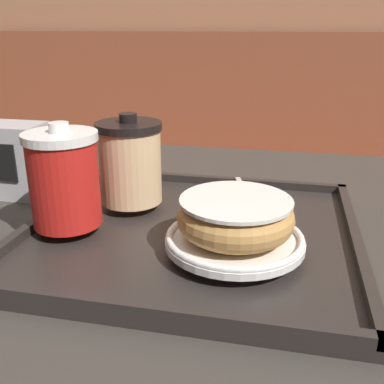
# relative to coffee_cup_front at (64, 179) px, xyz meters

# --- Properties ---
(booth_bench) EXTENTS (1.64, 0.44, 1.00)m
(booth_bench) POSITION_rel_coffee_cup_front_xyz_m (0.00, 0.92, -0.53)
(booth_bench) COLOR brown
(booth_bench) RESTS_ON ground_plane
(cafe_table) EXTENTS (1.06, 0.89, 0.76)m
(cafe_table) POSITION_rel_coffee_cup_front_xyz_m (0.17, 0.05, -0.25)
(cafe_table) COLOR #38332D
(cafe_table) RESTS_ON ground_plane
(serving_tray) EXTENTS (0.41, 0.38, 0.02)m
(serving_tray) POSITION_rel_coffee_cup_front_xyz_m (0.15, 0.04, -0.08)
(serving_tray) COLOR #282321
(serving_tray) RESTS_ON cafe_table
(coffee_cup_front) EXTENTS (0.09, 0.09, 0.13)m
(coffee_cup_front) POSITION_rel_coffee_cup_front_xyz_m (0.00, 0.00, 0.00)
(coffee_cup_front) COLOR red
(coffee_cup_front) RESTS_ON serving_tray
(coffee_cup_rear) EXTENTS (0.09, 0.09, 0.12)m
(coffee_cup_rear) POSITION_rel_coffee_cup_front_xyz_m (0.05, 0.09, -0.00)
(coffee_cup_rear) COLOR #E0B784
(coffee_cup_rear) RESTS_ON serving_tray
(plate_with_chocolate_donut) EXTENTS (0.16, 0.16, 0.01)m
(plate_with_chocolate_donut) POSITION_rel_coffee_cup_front_xyz_m (0.21, -0.01, -0.05)
(plate_with_chocolate_donut) COLOR white
(plate_with_chocolate_donut) RESTS_ON serving_tray
(donut_chocolate_glazed) EXTENTS (0.13, 0.13, 0.04)m
(donut_chocolate_glazed) POSITION_rel_coffee_cup_front_xyz_m (0.21, -0.01, -0.02)
(donut_chocolate_glazed) COLOR tan
(donut_chocolate_glazed) RESTS_ON plate_with_chocolate_donut
(spoon) EXTENTS (0.06, 0.14, 0.01)m
(spoon) POSITION_rel_coffee_cup_front_xyz_m (0.22, 0.11, -0.05)
(spoon) COLOR silver
(spoon) RESTS_ON serving_tray
(napkin_dispenser) EXTENTS (0.12, 0.07, 0.12)m
(napkin_dispenser) POSITION_rel_coffee_cup_front_xyz_m (-0.17, 0.14, -0.03)
(napkin_dispenser) COLOR #B7B7BC
(napkin_dispenser) RESTS_ON cafe_table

